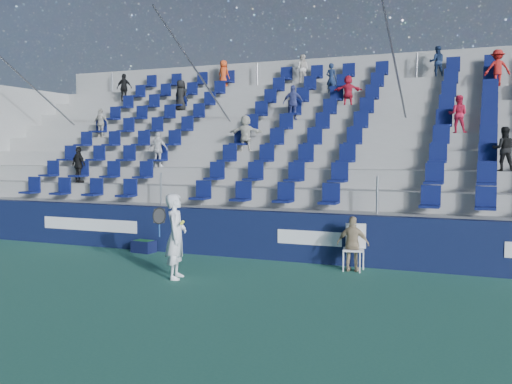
% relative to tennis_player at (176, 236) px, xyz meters
% --- Properties ---
extents(ground, '(70.00, 70.00, 0.00)m').
position_rel_tennis_player_xyz_m(ground, '(0.61, -0.35, -0.91)').
color(ground, '#30705A').
rests_on(ground, ground).
extents(sponsor_wall, '(24.00, 0.32, 1.20)m').
position_rel_tennis_player_xyz_m(sponsor_wall, '(0.62, 2.80, -0.31)').
color(sponsor_wall, '#10183B').
rests_on(sponsor_wall, ground).
extents(grandstand, '(24.00, 8.17, 6.63)m').
position_rel_tennis_player_xyz_m(grandstand, '(0.61, 7.89, 1.23)').
color(grandstand, '#999994').
rests_on(grandstand, ground).
extents(tennis_player, '(0.71, 0.76, 1.81)m').
position_rel_tennis_player_xyz_m(tennis_player, '(0.00, 0.00, 0.00)').
color(tennis_player, white).
rests_on(tennis_player, ground).
extents(line_judge_chair, '(0.54, 0.55, 1.05)m').
position_rel_tennis_player_xyz_m(line_judge_chair, '(3.29, 2.31, -0.31)').
color(line_judge_chair, white).
rests_on(line_judge_chair, ground).
extents(line_judge, '(0.73, 0.31, 1.24)m').
position_rel_tennis_player_xyz_m(line_judge, '(3.29, 2.15, -0.29)').
color(line_judge, tan).
rests_on(line_judge, ground).
extents(ball_bin, '(0.63, 0.45, 0.33)m').
position_rel_tennis_player_xyz_m(ball_bin, '(-2.41, 2.40, -0.73)').
color(ball_bin, '#0E1234').
rests_on(ball_bin, ground).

